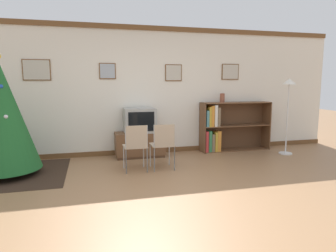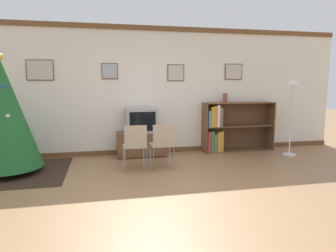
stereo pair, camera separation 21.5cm
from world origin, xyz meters
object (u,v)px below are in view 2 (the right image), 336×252
object	(u,v)px
christmas_tree	(5,115)
bookshelf	(226,128)
folding_chair_right	(163,143)
folding_chair_left	(135,145)
television	(141,120)
vase	(225,98)
tv_console	(142,144)
standing_lamp	(292,97)

from	to	relation	value
christmas_tree	bookshelf	bearing A→B (deg)	10.40
folding_chair_right	folding_chair_left	bearing A→B (deg)	180.00
television	folding_chair_right	size ratio (longest dim) A/B	0.77
folding_chair_left	vase	xyz separation A→B (m)	(2.12, 1.17, 0.72)
tv_console	television	xyz separation A→B (m)	(-0.00, -0.00, 0.50)
folding_chair_left	christmas_tree	bearing A→B (deg)	170.64
folding_chair_right	standing_lamp	distance (m)	2.99
vase	standing_lamp	bearing A→B (deg)	-29.07
bookshelf	vase	distance (m)	0.66
folding_chair_right	standing_lamp	size ratio (longest dim) A/B	0.51
christmas_tree	standing_lamp	distance (m)	5.45
folding_chair_left	folding_chair_right	bearing A→B (deg)	0.00
tv_console	folding_chair_right	distance (m)	1.11
christmas_tree	television	size ratio (longest dim) A/B	3.13
tv_console	vase	distance (m)	2.10
vase	standing_lamp	xyz separation A→B (m)	(1.21, -0.67, 0.04)
christmas_tree	folding_chair_left	world-z (taller)	christmas_tree
folding_chair_right	bookshelf	bearing A→B (deg)	34.16
tv_console	folding_chair_left	size ratio (longest dim) A/B	1.23
tv_console	folding_chair_left	world-z (taller)	folding_chair_left
bookshelf	standing_lamp	xyz separation A→B (m)	(1.18, -0.64, 0.71)
bookshelf	vase	xyz separation A→B (m)	(-0.03, 0.03, 0.66)
television	folding_chair_left	distance (m)	1.12
christmas_tree	bookshelf	world-z (taller)	christmas_tree
standing_lamp	television	bearing A→B (deg)	169.69
tv_console	bookshelf	world-z (taller)	bookshelf
television	vase	world-z (taller)	vase
folding_chair_left	bookshelf	world-z (taller)	bookshelf
tv_console	christmas_tree	bearing A→B (deg)	-163.21
christmas_tree	standing_lamp	world-z (taller)	christmas_tree
television	folding_chair_left	size ratio (longest dim) A/B	0.77
tv_console	vase	bearing A→B (deg)	3.23
folding_chair_left	standing_lamp	xyz separation A→B (m)	(3.33, 0.50, 0.77)
vase	christmas_tree	bearing A→B (deg)	-169.08
folding_chair_right	bookshelf	distance (m)	2.01
christmas_tree	folding_chair_left	size ratio (longest dim) A/B	2.42
christmas_tree	television	distance (m)	2.47
bookshelf	christmas_tree	bearing A→B (deg)	-169.60
folding_chair_left	bookshelf	size ratio (longest dim) A/B	0.51
folding_chair_left	vase	bearing A→B (deg)	28.79
television	folding_chair_right	world-z (taller)	television
standing_lamp	bookshelf	bearing A→B (deg)	151.63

